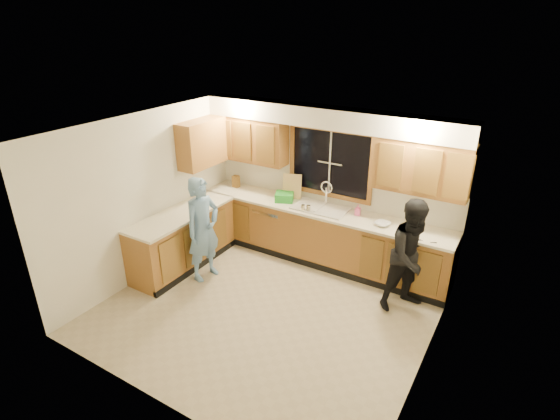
# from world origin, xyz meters

# --- Properties ---
(floor) EXTENTS (4.20, 4.20, 0.00)m
(floor) POSITION_xyz_m (0.00, 0.00, 0.00)
(floor) COLOR #B9AA8E
(floor) RESTS_ON ground
(ceiling) EXTENTS (4.20, 4.20, 0.00)m
(ceiling) POSITION_xyz_m (0.00, 0.00, 2.50)
(ceiling) COLOR white
(wall_back) EXTENTS (4.20, 0.00, 4.20)m
(wall_back) POSITION_xyz_m (0.00, 1.90, 1.25)
(wall_back) COLOR white
(wall_back) RESTS_ON ground
(wall_left) EXTENTS (0.00, 3.80, 3.80)m
(wall_left) POSITION_xyz_m (-2.10, 0.00, 1.25)
(wall_left) COLOR white
(wall_left) RESTS_ON ground
(wall_right) EXTENTS (0.00, 3.80, 3.80)m
(wall_right) POSITION_xyz_m (2.10, 0.00, 1.25)
(wall_right) COLOR white
(wall_right) RESTS_ON ground
(base_cabinets_back) EXTENTS (4.20, 0.60, 0.88)m
(base_cabinets_back) POSITION_xyz_m (0.00, 1.60, 0.44)
(base_cabinets_back) COLOR #9E672E
(base_cabinets_back) RESTS_ON ground
(base_cabinets_left) EXTENTS (0.60, 1.90, 0.88)m
(base_cabinets_left) POSITION_xyz_m (-1.80, 0.35, 0.44)
(base_cabinets_left) COLOR #9E672E
(base_cabinets_left) RESTS_ON ground
(countertop_back) EXTENTS (4.20, 0.63, 0.04)m
(countertop_back) POSITION_xyz_m (0.00, 1.58, 0.90)
(countertop_back) COLOR #F3E9CC
(countertop_back) RESTS_ON base_cabinets_back
(countertop_left) EXTENTS (0.63, 1.90, 0.04)m
(countertop_left) POSITION_xyz_m (-1.79, 0.35, 0.90)
(countertop_left) COLOR #F3E9CC
(countertop_left) RESTS_ON base_cabinets_left
(upper_cabinets_left) EXTENTS (1.35, 0.33, 0.75)m
(upper_cabinets_left) POSITION_xyz_m (-1.43, 1.73, 1.83)
(upper_cabinets_left) COLOR #9E672E
(upper_cabinets_left) RESTS_ON wall_back
(upper_cabinets_right) EXTENTS (1.35, 0.33, 0.75)m
(upper_cabinets_right) POSITION_xyz_m (1.43, 1.73, 1.83)
(upper_cabinets_right) COLOR #9E672E
(upper_cabinets_right) RESTS_ON wall_back
(upper_cabinets_return) EXTENTS (0.33, 0.90, 0.75)m
(upper_cabinets_return) POSITION_xyz_m (-1.94, 1.12, 1.83)
(upper_cabinets_return) COLOR #9E672E
(upper_cabinets_return) RESTS_ON wall_left
(soffit) EXTENTS (4.20, 0.35, 0.30)m
(soffit) POSITION_xyz_m (0.00, 1.72, 2.35)
(soffit) COLOR silver
(soffit) RESTS_ON wall_back
(window_frame) EXTENTS (1.44, 0.03, 1.14)m
(window_frame) POSITION_xyz_m (0.00, 1.89, 1.60)
(window_frame) COLOR black
(window_frame) RESTS_ON wall_back
(sink) EXTENTS (0.86, 0.52, 0.57)m
(sink) POSITION_xyz_m (0.00, 1.60, 0.86)
(sink) COLOR silver
(sink) RESTS_ON countertop_back
(dishwasher) EXTENTS (0.60, 0.56, 0.82)m
(dishwasher) POSITION_xyz_m (-0.85, 1.59, 0.41)
(dishwasher) COLOR silver
(dishwasher) RESTS_ON floor
(stove) EXTENTS (0.58, 0.75, 0.90)m
(stove) POSITION_xyz_m (-1.80, -0.22, 0.45)
(stove) COLOR silver
(stove) RESTS_ON floor
(man) EXTENTS (0.47, 0.64, 1.62)m
(man) POSITION_xyz_m (-1.27, 0.25, 0.81)
(man) COLOR #6995C7
(man) RESTS_ON floor
(woman) EXTENTS (0.96, 0.98, 1.60)m
(woman) POSITION_xyz_m (1.62, 1.09, 0.80)
(woman) COLOR black
(woman) RESTS_ON floor
(knife_block) EXTENTS (0.12, 0.10, 0.21)m
(knife_block) POSITION_xyz_m (-1.72, 1.69, 1.02)
(knife_block) COLOR brown
(knife_block) RESTS_ON countertop_back
(cutting_board) EXTENTS (0.33, 0.21, 0.41)m
(cutting_board) POSITION_xyz_m (-0.61, 1.76, 1.13)
(cutting_board) COLOR #D8B46E
(cutting_board) RESTS_ON countertop_back
(dish_crate) EXTENTS (0.38, 0.37, 0.14)m
(dish_crate) POSITION_xyz_m (-0.66, 1.60, 0.99)
(dish_crate) COLOR green
(dish_crate) RESTS_ON countertop_back
(soap_bottle) EXTENTS (0.08, 0.09, 0.17)m
(soap_bottle) POSITION_xyz_m (0.59, 1.68, 1.01)
(soap_bottle) COLOR pink
(soap_bottle) RESTS_ON countertop_back
(bowl) EXTENTS (0.26, 0.26, 0.05)m
(bowl) POSITION_xyz_m (1.04, 1.52, 0.95)
(bowl) COLOR silver
(bowl) RESTS_ON countertop_back
(can_left) EXTENTS (0.08, 0.08, 0.11)m
(can_left) POSITION_xyz_m (-0.19, 1.37, 0.98)
(can_left) COLOR beige
(can_left) RESTS_ON countertop_back
(can_right) EXTENTS (0.07, 0.07, 0.11)m
(can_right) POSITION_xyz_m (-0.11, 1.39, 0.98)
(can_right) COLOR beige
(can_right) RESTS_ON countertop_back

